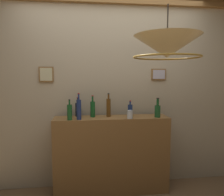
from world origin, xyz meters
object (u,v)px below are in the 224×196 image
object	(u,v)px
liquor_bottle_sherry	(93,109)
liquor_bottle_rum	(79,109)
liquor_bottle_mezcal	(78,109)
liquor_bottle_tequila	(158,110)
pendant_lamp	(167,47)
glass_tumbler_rocks	(130,114)
liquor_bottle_amaro	(109,107)
liquor_bottle_whiskey	(130,110)
liquor_bottle_bourbon	(70,112)

from	to	relation	value
liquor_bottle_sherry	liquor_bottle_rum	distance (m)	0.22
liquor_bottle_mezcal	liquor_bottle_tequila	distance (m)	1.02
pendant_lamp	glass_tumbler_rocks	bearing A→B (deg)	103.74
liquor_bottle_amaro	pendant_lamp	xyz separation A→B (m)	(0.42, -0.87, 0.65)
liquor_bottle_whiskey	liquor_bottle_tequila	size ratio (longest dim) A/B	0.84
liquor_bottle_amaro	pendant_lamp	size ratio (longest dim) A/B	0.51
liquor_bottle_sherry	liquor_bottle_mezcal	xyz separation A→B (m)	(-0.19, 0.08, -0.01)
liquor_bottle_bourbon	glass_tumbler_rocks	distance (m)	0.73
liquor_bottle_tequila	liquor_bottle_rum	bearing A→B (deg)	-178.11
liquor_bottle_rum	liquor_bottle_bourbon	bearing A→B (deg)	-176.78
liquor_bottle_mezcal	glass_tumbler_rocks	distance (m)	0.68
liquor_bottle_amaro	glass_tumbler_rocks	size ratio (longest dim) A/B	2.94
liquor_bottle_mezcal	liquor_bottle_rum	size ratio (longest dim) A/B	0.78
liquor_bottle_sherry	liquor_bottle_amaro	bearing A→B (deg)	1.89
liquor_bottle_whiskey	liquor_bottle_tequila	bearing A→B (deg)	-17.68
liquor_bottle_sherry	liquor_bottle_mezcal	distance (m)	0.20
liquor_bottle_rum	liquor_bottle_bourbon	xyz separation A→B (m)	(-0.11, -0.01, -0.03)
liquor_bottle_rum	pendant_lamp	xyz separation A→B (m)	(0.80, -0.73, 0.65)
liquor_bottle_sherry	liquor_bottle_whiskey	xyz separation A→B (m)	(0.48, -0.00, -0.03)
liquor_bottle_tequila	liquor_bottle_sherry	bearing A→B (deg)	172.58
liquor_bottle_whiskey	liquor_bottle_sherry	bearing A→B (deg)	179.93
liquor_bottle_tequila	liquor_bottle_amaro	bearing A→B (deg)	169.57
liquor_bottle_bourbon	glass_tumbler_rocks	size ratio (longest dim) A/B	2.41
liquor_bottle_whiskey	liquor_bottle_bourbon	bearing A→B (deg)	-169.30
glass_tumbler_rocks	liquor_bottle_rum	bearing A→B (deg)	179.24
liquor_bottle_tequila	liquor_bottle_mezcal	bearing A→B (deg)	169.34
liquor_bottle_mezcal	liquor_bottle_rum	world-z (taller)	liquor_bottle_rum
glass_tumbler_rocks	liquor_bottle_mezcal	bearing A→B (deg)	160.21
liquor_bottle_amaro	liquor_bottle_tequila	bearing A→B (deg)	-10.43
liquor_bottle_mezcal	pendant_lamp	xyz separation A→B (m)	(0.81, -0.95, 0.68)
glass_tumbler_rocks	pendant_lamp	size ratio (longest dim) A/B	0.17
liquor_bottle_mezcal	liquor_bottle_bourbon	world-z (taller)	liquor_bottle_mezcal
liquor_bottle_whiskey	liquor_bottle_bourbon	size ratio (longest dim) A/B	0.84
liquor_bottle_tequila	liquor_bottle_bourbon	distance (m)	1.10
liquor_bottle_mezcal	liquor_bottle_bourbon	distance (m)	0.25
liquor_bottle_tequila	pendant_lamp	xyz separation A→B (m)	(-0.19, -0.76, 0.69)
liquor_bottle_amaro	liquor_bottle_whiskey	bearing A→B (deg)	-1.48
liquor_bottle_tequila	liquor_bottle_bourbon	xyz separation A→B (m)	(-1.10, -0.04, 0.01)
liquor_bottle_rum	liquor_bottle_sherry	bearing A→B (deg)	39.29
liquor_bottle_amaro	liquor_bottle_rum	distance (m)	0.40
liquor_bottle_tequila	pendant_lamp	size ratio (longest dim) A/B	0.41
liquor_bottle_amaro	pendant_lamp	world-z (taller)	pendant_lamp
liquor_bottle_sherry	glass_tumbler_rocks	bearing A→B (deg)	-18.05
liquor_bottle_rum	glass_tumbler_rocks	xyz separation A→B (m)	(0.62, -0.01, -0.08)
liquor_bottle_amaro	glass_tumbler_rocks	distance (m)	0.30
liquor_bottle_mezcal	liquor_bottle_amaro	world-z (taller)	liquor_bottle_amaro
liquor_bottle_rum	liquor_bottle_whiskey	bearing A→B (deg)	11.92
liquor_bottle_sherry	liquor_bottle_bourbon	xyz separation A→B (m)	(-0.28, -0.14, -0.01)
liquor_bottle_tequila	pendant_lamp	distance (m)	1.04
liquor_bottle_sherry	liquor_bottle_rum	bearing A→B (deg)	-140.71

